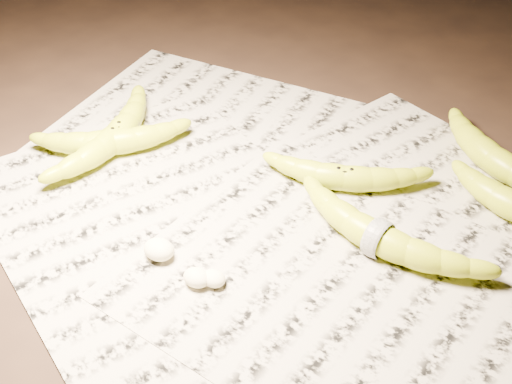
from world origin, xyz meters
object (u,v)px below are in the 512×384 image
Objects in this scene: banana_left_a at (116,134)px; banana_taped at (378,236)px; banana_left_b at (111,140)px; banana_center at (345,176)px; banana_upper_a at (493,157)px.

banana_left_a and banana_taped have the same top height.
banana_left_b is at bearing -173.67° from banana_left_a.
banana_center is 0.13m from banana_taped.
banana_taped reaches higher than banana_left_b.
banana_left_a reaches higher than banana_center.
banana_center is at bearing -24.05° from banana_left_b.
banana_taped is at bearing -66.79° from banana_center.
banana_upper_a is at bearing 81.95° from banana_taped.
banana_left_b is at bearing -169.94° from banana_taped.
banana_left_b is 0.55m from banana_upper_a.
banana_left_a is 1.08× the size of banana_upper_a.
banana_left_b is 0.93× the size of banana_upper_a.
banana_left_a is 0.55m from banana_upper_a.
banana_taped reaches higher than banana_center.
banana_left_b is 0.42m from banana_taped.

